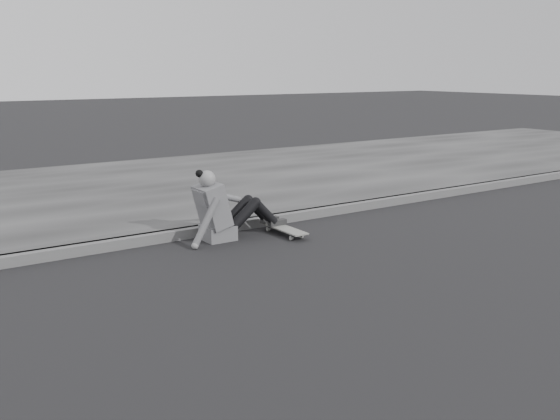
{
  "coord_description": "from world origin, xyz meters",
  "views": [
    {
      "loc": [
        -6.25,
        -4.2,
        2.02
      ],
      "look_at": [
        -2.52,
        1.38,
        0.5
      ],
      "focal_mm": 40.0,
      "sensor_mm": 36.0,
      "label": 1
    }
  ],
  "objects": [
    {
      "name": "ground",
      "position": [
        0.0,
        0.0,
        0.0
      ],
      "size": [
        80.0,
        80.0,
        0.0
      ],
      "primitive_type": "plane",
      "color": "black",
      "rests_on": "ground"
    },
    {
      "name": "curb",
      "position": [
        0.0,
        2.58,
        0.06
      ],
      "size": [
        24.0,
        0.16,
        0.12
      ],
      "primitive_type": "cube",
      "color": "#545454",
      "rests_on": "ground"
    },
    {
      "name": "sidewalk",
      "position": [
        0.0,
        5.6,
        0.06
      ],
      "size": [
        24.0,
        6.0,
        0.12
      ],
      "primitive_type": "cube",
      "color": "#363636",
      "rests_on": "ground"
    },
    {
      "name": "skateboard",
      "position": [
        -2.02,
        2.03,
        0.07
      ],
      "size": [
        0.2,
        0.78,
        0.09
      ],
      "color": "gray",
      "rests_on": "ground"
    },
    {
      "name": "seated_woman",
      "position": [
        -2.75,
        2.28,
        0.36
      ],
      "size": [
        1.38,
        0.46,
        0.88
      ],
      "color": "#5A5A5D",
      "rests_on": "ground"
    }
  ]
}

